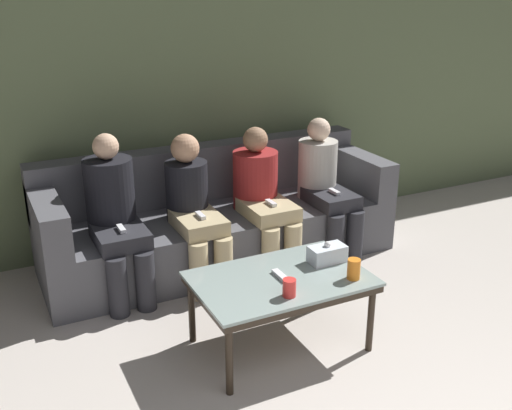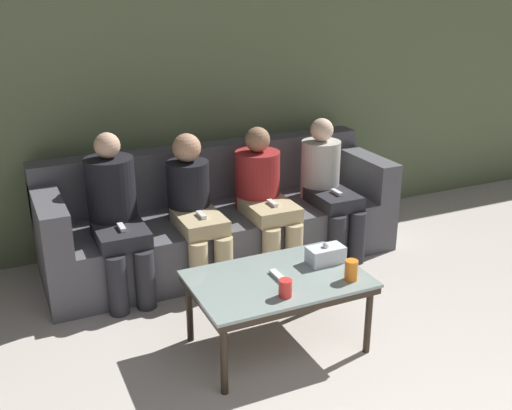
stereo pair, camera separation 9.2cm
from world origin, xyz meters
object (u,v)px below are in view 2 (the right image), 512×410
couch (219,220)px  tissue_box (326,255)px  seated_person_mid_left (194,205)px  cup_near_right (351,270)px  coffee_table (278,284)px  cup_near_left (285,288)px  seated_person_right_end (327,184)px  seated_person_left_end (116,212)px  game_remote (278,276)px  seated_person_mid_right (264,194)px

couch → tissue_box: (0.20, -1.22, 0.20)m
tissue_box → seated_person_mid_left: 1.10m
cup_near_right → coffee_table: bearing=151.4°
cup_near_left → seated_person_right_end: (1.02, 1.26, 0.05)m
couch → cup_near_right: couch is taller
couch → cup_near_right: size_ratio=22.16×
seated_person_mid_left → tissue_box: bearing=-64.8°
cup_near_right → seated_person_mid_left: bearing=111.2°
coffee_table → seated_person_mid_left: bearing=96.8°
cup_near_left → cup_near_right: bearing=1.8°
seated_person_left_end → seated_person_right_end: size_ratio=1.06×
couch → game_remote: couch is taller
cup_near_right → seated_person_mid_right: seated_person_mid_right is taller
seated_person_right_end → coffee_table: bearing=-132.3°
cup_near_right → game_remote: (-0.36, 0.19, -0.05)m
cup_near_left → seated_person_mid_left: 1.26m
tissue_box → seated_person_left_end: size_ratio=0.20×
seated_person_mid_left → seated_person_right_end: (1.09, 0.00, 0.00)m
couch → coffee_table: (-0.15, -1.28, 0.10)m
cup_near_right → seated_person_right_end: (0.60, 1.25, 0.04)m
cup_near_right → game_remote: size_ratio=0.79×
couch → seated_person_mid_left: 0.43m
cup_near_left → seated_person_mid_left: seated_person_mid_left is taller
cup_near_left → seated_person_right_end: 1.63m
cup_near_left → game_remote: bearing=73.4°
cup_near_right → seated_person_left_end: (-1.03, 1.27, 0.07)m
seated_person_left_end → seated_person_mid_right: 1.09m
cup_near_left → tissue_box: (0.40, 0.26, 0.00)m
seated_person_mid_left → seated_person_right_end: 1.09m
cup_near_left → tissue_box: 0.48m
couch → seated_person_right_end: size_ratio=2.53×
cup_near_right → seated_person_left_end: seated_person_left_end is taller
couch → seated_person_mid_right: size_ratio=2.57×
coffee_table → game_remote: 0.05m
cup_near_right → seated_person_mid_left: size_ratio=0.12×
cup_near_right → seated_person_right_end: 1.39m
couch → seated_person_right_end: bearing=-15.4°
tissue_box → seated_person_left_end: 1.44m
coffee_table → tissue_box: (0.34, 0.05, 0.10)m
coffee_table → seated_person_right_end: bearing=47.7°
couch → game_remote: 1.30m
tissue_box → seated_person_mid_right: 1.01m
seated_person_mid_right → seated_person_right_end: bearing=-0.7°
cup_near_left → seated_person_left_end: 1.42m
couch → seated_person_left_end: 0.88m
cup_near_right → seated_person_mid_left: (-0.48, 1.25, 0.04)m
couch → coffee_table: couch is taller
coffee_table → seated_person_mid_right: 1.15m
seated_person_mid_left → cup_near_left: bearing=-87.1°
tissue_box → seated_person_right_end: bearing=58.3°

